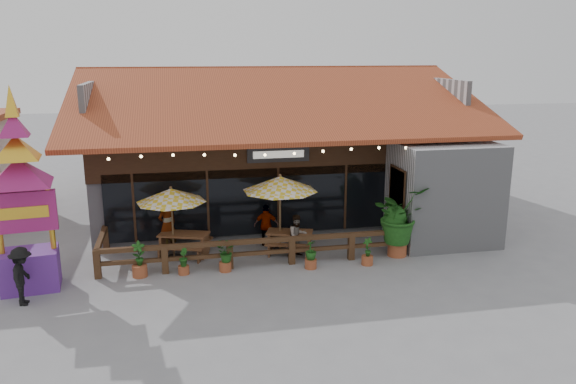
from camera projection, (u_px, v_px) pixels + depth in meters
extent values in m
plane|color=gray|center=(303.00, 257.00, 18.74)|extent=(100.00, 100.00, 0.00)
cube|color=#9E9EA3|center=(268.00, 160.00, 24.91)|extent=(14.00, 10.00, 4.00)
cube|color=#351F11|center=(249.00, 155.00, 19.50)|extent=(11.00, 0.16, 1.60)
cube|color=black|center=(250.00, 202.00, 19.89)|extent=(10.00, 0.12, 2.40)
cube|color=#EEC96B|center=(250.00, 200.00, 20.09)|extent=(9.80, 0.05, 2.20)
cube|color=#9E9EA3|center=(443.00, 193.00, 19.94)|extent=(3.50, 2.70, 3.60)
cube|color=red|center=(397.00, 191.00, 19.40)|extent=(0.06, 1.20, 1.50)
cube|color=#351F11|center=(397.00, 191.00, 19.40)|extent=(0.04, 1.34, 1.64)
cube|color=#A94726|center=(283.00, 101.00, 20.88)|extent=(15.50, 7.05, 2.37)
cube|color=#A94726|center=(256.00, 89.00, 27.54)|extent=(15.50, 7.05, 2.37)
cube|color=#A94726|center=(267.00, 68.00, 23.94)|extent=(15.50, 0.30, 0.12)
cube|color=#9E9EA3|center=(99.00, 102.00, 22.90)|extent=(0.20, 9.00, 1.80)
cube|color=#9E9EA3|center=(419.00, 96.00, 25.62)|extent=(0.20, 9.00, 1.80)
cube|color=black|center=(278.00, 154.00, 19.58)|extent=(2.20, 0.10, 0.55)
cube|color=silver|center=(279.00, 154.00, 19.53)|extent=(1.80, 0.02, 0.25)
cube|color=#351F11|center=(134.00, 208.00, 19.08)|extent=(0.08, 0.08, 2.40)
cube|color=#351F11|center=(208.00, 204.00, 19.57)|extent=(0.08, 0.08, 2.40)
cube|color=#351F11|center=(278.00, 201.00, 20.05)|extent=(0.08, 0.08, 2.40)
cube|color=#351F11|center=(345.00, 197.00, 20.54)|extent=(0.08, 0.08, 2.40)
sphere|color=#E1BE7B|center=(109.00, 159.00, 16.80)|extent=(0.09, 0.09, 0.09)
sphere|color=#E1BE7B|center=(141.00, 157.00, 16.97)|extent=(0.09, 0.09, 0.09)
sphere|color=#E1BE7B|center=(173.00, 155.00, 17.15)|extent=(0.09, 0.09, 0.09)
sphere|color=#E1BE7B|center=(204.00, 155.00, 17.34)|extent=(0.09, 0.09, 0.09)
sphere|color=#E1BE7B|center=(235.00, 155.00, 17.54)|extent=(0.09, 0.09, 0.09)
sphere|color=#E1BE7B|center=(265.00, 155.00, 17.73)|extent=(0.09, 0.09, 0.09)
sphere|color=#E1BE7B|center=(294.00, 154.00, 17.91)|extent=(0.09, 0.09, 0.09)
sphere|color=#E1BE7B|center=(323.00, 151.00, 18.09)|extent=(0.09, 0.09, 0.09)
sphere|color=#E1BE7B|center=(351.00, 149.00, 18.26)|extent=(0.09, 0.09, 0.09)
sphere|color=#E1BE7B|center=(379.00, 148.00, 18.44)|extent=(0.09, 0.09, 0.09)
sphere|color=#E1BE7B|center=(406.00, 148.00, 18.63)|extent=(0.09, 0.09, 0.09)
cube|color=#4C2E1B|center=(97.00, 264.00, 16.90)|extent=(0.20, 0.20, 0.90)
cube|color=#4C2E1B|center=(165.00, 259.00, 17.29)|extent=(0.20, 0.20, 0.90)
cube|color=#4C2E1B|center=(230.00, 255.00, 17.67)|extent=(0.20, 0.20, 0.90)
cube|color=#4C2E1B|center=(292.00, 251.00, 18.06)|extent=(0.20, 0.20, 0.90)
cube|color=#4C2E1B|center=(351.00, 246.00, 18.45)|extent=(0.20, 0.20, 0.90)
cube|color=#4C2E1B|center=(403.00, 243.00, 18.80)|extent=(0.20, 0.20, 0.90)
cube|color=#4C2E1B|center=(258.00, 241.00, 17.75)|extent=(9.80, 0.16, 0.14)
cube|color=#4C2E1B|center=(258.00, 253.00, 17.85)|extent=(9.80, 0.12, 0.12)
cube|color=#4C2E1B|center=(101.00, 239.00, 17.99)|extent=(0.16, 2.50, 0.14)
cube|color=#4C2E1B|center=(106.00, 239.00, 19.18)|extent=(0.20, 0.20, 0.90)
cylinder|color=brown|center=(173.00, 225.00, 18.45)|extent=(0.06, 0.06, 2.30)
cone|color=yellow|center=(171.00, 195.00, 18.21)|extent=(2.66, 2.66, 0.45)
sphere|color=brown|center=(171.00, 188.00, 18.14)|extent=(0.10, 0.10, 0.10)
cylinder|color=black|center=(174.00, 257.00, 18.72)|extent=(0.44, 0.44, 0.06)
cylinder|color=brown|center=(280.00, 215.00, 19.04)|extent=(0.07, 0.07, 2.55)
cone|color=yellow|center=(280.00, 184.00, 18.77)|extent=(3.29, 3.29, 0.50)
sphere|color=brown|center=(280.00, 175.00, 18.70)|extent=(0.11, 0.11, 0.11)
cylinder|color=black|center=(280.00, 250.00, 19.34)|extent=(0.49, 0.49, 0.07)
cube|color=brown|center=(184.00, 234.00, 18.73)|extent=(1.79, 1.25, 0.06)
cube|color=brown|center=(164.00, 244.00, 18.91)|extent=(0.31, 0.70, 0.75)
cube|color=brown|center=(205.00, 246.00, 18.73)|extent=(0.31, 0.70, 0.75)
cube|color=brown|center=(179.00, 248.00, 18.26)|extent=(1.63, 0.80, 0.05)
cube|color=brown|center=(189.00, 238.00, 19.34)|extent=(1.63, 0.80, 0.05)
cube|color=brown|center=(290.00, 232.00, 19.07)|extent=(1.69, 1.17, 0.06)
cube|color=brown|center=(270.00, 241.00, 19.23)|extent=(0.29, 0.66, 0.71)
cube|color=brown|center=(309.00, 243.00, 19.07)|extent=(0.29, 0.66, 0.71)
cube|color=brown|center=(288.00, 245.00, 18.63)|extent=(1.55, 0.74, 0.05)
cube|color=brown|center=(291.00, 235.00, 19.65)|extent=(1.55, 0.74, 0.05)
cube|color=#5F2790|center=(31.00, 270.00, 16.14)|extent=(1.68, 1.34, 1.16)
cube|color=#9C1C64|center=(24.00, 212.00, 15.72)|extent=(1.75, 0.46, 1.16)
cube|color=gold|center=(23.00, 213.00, 15.59)|extent=(1.34, 0.20, 0.34)
cylinder|color=gold|center=(50.00, 217.00, 15.89)|extent=(0.15, 0.15, 1.93)
pyramid|color=#9C1C64|center=(17.00, 157.00, 15.34)|extent=(2.59, 2.59, 0.77)
pyramid|color=gold|center=(15.00, 135.00, 15.19)|extent=(1.83, 1.83, 0.68)
pyramid|color=#9C1C64|center=(12.00, 111.00, 15.04)|extent=(1.19, 1.19, 0.68)
pyramid|color=gold|center=(9.00, 84.00, 14.86)|extent=(0.54, 0.54, 0.87)
cylinder|color=brown|center=(397.00, 249.00, 18.85)|extent=(0.64, 0.64, 0.47)
imported|color=#1E5819|center=(399.00, 215.00, 18.57)|extent=(2.19, 2.08, 1.92)
sphere|color=#1E5819|center=(404.00, 226.00, 18.58)|extent=(0.64, 0.64, 0.64)
sphere|color=#1E5819|center=(393.00, 218.00, 18.72)|extent=(0.55, 0.55, 0.55)
imported|color=#351F11|center=(168.00, 224.00, 19.03)|extent=(0.85, 0.81, 1.96)
imported|color=#351F11|center=(297.00, 236.00, 18.67)|extent=(0.84, 0.74, 1.44)
imported|color=#351F11|center=(266.00, 225.00, 19.74)|extent=(0.93, 0.55, 1.48)
imported|color=black|center=(22.00, 276.00, 15.06)|extent=(0.63, 1.07, 1.62)
cylinder|color=brown|center=(140.00, 271.00, 17.09)|extent=(0.46, 0.46, 0.37)
imported|color=#1E5819|center=(139.00, 253.00, 16.96)|extent=(0.42, 0.30, 0.75)
cylinder|color=brown|center=(184.00, 270.00, 17.28)|extent=(0.34, 0.34, 0.27)
imported|color=#1E5819|center=(183.00, 257.00, 17.18)|extent=(0.30, 0.35, 0.56)
cylinder|color=brown|center=(225.00, 266.00, 17.52)|extent=(0.38, 0.38, 0.31)
imported|color=#1E5819|center=(225.00, 252.00, 17.41)|extent=(0.69, 0.64, 0.63)
cylinder|color=brown|center=(311.00, 264.00, 17.75)|extent=(0.38, 0.38, 0.30)
imported|color=#1E5819|center=(311.00, 250.00, 17.64)|extent=(0.47, 0.47, 0.62)
cylinder|color=brown|center=(367.00, 260.00, 18.05)|extent=(0.37, 0.37, 0.30)
imported|color=#1E5819|center=(368.00, 247.00, 17.94)|extent=(0.35, 0.39, 0.61)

